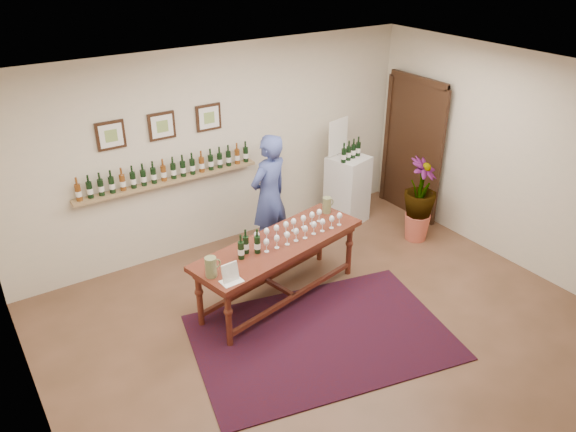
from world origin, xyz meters
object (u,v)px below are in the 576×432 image
tasting_table (279,251)px  person (269,197)px  display_pedestal (347,189)px  potted_plant (420,200)px

tasting_table → person: size_ratio=1.34×
display_pedestal → potted_plant: potted_plant is taller
potted_plant → person: bearing=157.4°
person → tasting_table: bearing=49.3°
potted_plant → person: 2.19m
display_pedestal → person: person is taller
display_pedestal → person: size_ratio=0.60×
person → display_pedestal: bearing=172.0°
potted_plant → person: size_ratio=0.62×
display_pedestal → potted_plant: 1.15m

